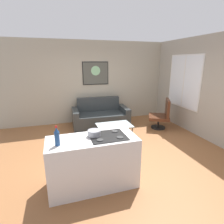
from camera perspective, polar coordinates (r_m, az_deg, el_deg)
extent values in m
cube|color=brown|center=(4.64, 0.89, -11.73)|extent=(6.40, 6.40, 0.04)
cube|color=#A9A18C|center=(6.50, -5.87, 9.31)|extent=(6.40, 0.05, 2.80)
cube|color=#A59D8E|center=(5.80, 25.60, 7.09)|extent=(0.05, 6.40, 2.80)
cube|color=#2A3031|center=(6.12, -3.60, -2.37)|extent=(1.51, 1.00, 0.44)
cube|color=#2A3031|center=(6.36, -4.35, 2.61)|extent=(1.48, 0.23, 0.47)
cube|color=#2A3031|center=(6.00, -11.38, -2.18)|extent=(0.22, 0.94, 0.61)
cube|color=#2A3031|center=(6.29, 3.78, -1.03)|extent=(0.22, 0.94, 0.61)
cube|color=silver|center=(5.08, 0.72, -4.19)|extent=(0.96, 0.64, 0.02)
cylinder|color=#232326|center=(4.80, -3.25, -7.98)|extent=(0.03, 0.03, 0.38)
cylinder|color=#232326|center=(5.06, 6.36, -6.76)|extent=(0.03, 0.03, 0.38)
cylinder|color=#232326|center=(5.28, -4.69, -5.74)|extent=(0.03, 0.03, 0.38)
cylinder|color=#232326|center=(5.52, 4.14, -4.76)|extent=(0.03, 0.03, 0.38)
cylinder|color=black|center=(6.16, 14.28, -4.69)|extent=(0.46, 0.46, 0.04)
cylinder|color=black|center=(6.10, 14.40, -3.02)|extent=(0.06, 0.06, 0.34)
cube|color=#4A2514|center=(6.05, 14.51, -1.58)|extent=(0.87, 0.88, 0.10)
cube|color=#4A2514|center=(5.99, 17.09, 1.24)|extent=(0.38, 0.62, 0.54)
cube|color=silver|center=(3.24, -6.01, -15.44)|extent=(1.50, 0.65, 0.89)
cube|color=black|center=(3.09, -1.32, -7.56)|extent=(0.60, 0.52, 0.01)
cylinder|color=#2D2D2D|center=(2.92, -3.79, -8.77)|extent=(0.11, 0.11, 0.01)
cylinder|color=#2D2D2D|center=(3.01, 2.56, -7.97)|extent=(0.11, 0.11, 0.01)
cylinder|color=#2D2D2D|center=(3.17, -5.00, -6.75)|extent=(0.11, 0.11, 0.01)
cylinder|color=#2D2D2D|center=(3.26, 0.88, -6.09)|extent=(0.11, 0.11, 0.01)
cylinder|color=navy|center=(2.86, -16.89, -8.04)|extent=(0.08, 0.08, 0.22)
cone|color=navy|center=(2.80, -17.12, -5.34)|extent=(0.07, 0.07, 0.07)
cylinder|color=red|center=(2.79, -17.20, -4.44)|extent=(0.03, 0.03, 0.03)
cylinder|color=gray|center=(3.11, -5.57, -7.47)|extent=(0.12, 0.12, 0.01)
cylinder|color=gray|center=(3.09, -5.60, -6.66)|extent=(0.22, 0.22, 0.11)
cube|color=black|center=(6.45, -5.20, 12.06)|extent=(0.91, 0.01, 0.78)
cube|color=#4F5047|center=(6.44, -5.18, 12.05)|extent=(0.86, 0.02, 0.73)
cylinder|color=#8EC891|center=(6.43, -5.18, 12.83)|extent=(0.32, 0.01, 0.32)
cube|color=silver|center=(6.21, 21.73, 8.89)|extent=(0.02, 1.45, 1.65)
cube|color=white|center=(6.21, 21.65, 8.89)|extent=(0.01, 1.37, 1.57)
cube|color=silver|center=(6.20, 21.63, 8.89)|extent=(0.01, 0.04, 1.57)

